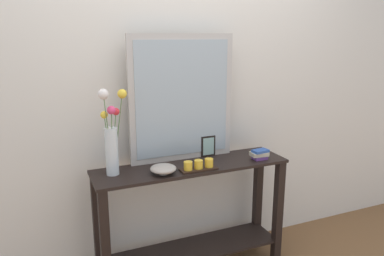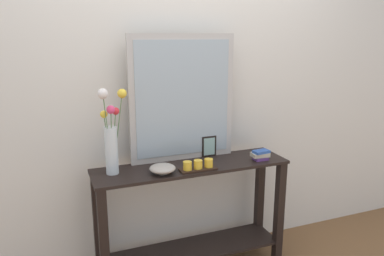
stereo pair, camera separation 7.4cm
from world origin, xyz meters
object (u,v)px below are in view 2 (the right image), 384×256
(mirror_leaning, at_px, (183,99))
(tall_vase_left, at_px, (111,137))
(picture_frame_small, at_px, (209,146))
(candle_tray, at_px, (198,166))
(console_table, at_px, (192,210))
(decorative_bowl, at_px, (163,168))
(book_stack, at_px, (260,155))

(mirror_leaning, bearing_deg, tall_vase_left, -167.92)
(picture_frame_small, bearing_deg, candle_tray, -127.57)
(console_table, height_order, candle_tray, candle_tray)
(console_table, relative_size, tall_vase_left, 2.43)
(candle_tray, distance_m, decorative_bowl, 0.23)
(mirror_leaning, relative_size, candle_tray, 3.53)
(tall_vase_left, distance_m, candle_tray, 0.58)
(console_table, bearing_deg, tall_vase_left, 176.41)
(mirror_leaning, bearing_deg, picture_frame_small, -4.27)
(tall_vase_left, relative_size, picture_frame_small, 3.67)
(mirror_leaning, distance_m, tall_vase_left, 0.56)
(console_table, bearing_deg, mirror_leaning, 94.41)
(decorative_bowl, distance_m, book_stack, 0.71)
(tall_vase_left, height_order, picture_frame_small, tall_vase_left)
(tall_vase_left, height_order, candle_tray, tall_vase_left)
(console_table, xyz_separation_m, tall_vase_left, (-0.52, 0.03, 0.57))
(mirror_leaning, distance_m, decorative_bowl, 0.51)
(console_table, height_order, book_stack, book_stack)
(decorative_bowl, bearing_deg, console_table, 19.15)
(tall_vase_left, xyz_separation_m, book_stack, (1.01, -0.11, -0.20))
(picture_frame_small, bearing_deg, decorative_bowl, -153.25)
(mirror_leaning, distance_m, candle_tray, 0.47)
(decorative_bowl, bearing_deg, picture_frame_small, 26.75)
(candle_tray, bearing_deg, console_table, 90.30)
(tall_vase_left, bearing_deg, candle_tray, -15.01)
(tall_vase_left, distance_m, decorative_bowl, 0.37)
(console_table, bearing_deg, candle_tray, -89.70)
(console_table, xyz_separation_m, decorative_bowl, (-0.23, -0.08, 0.37))
(candle_tray, xyz_separation_m, picture_frame_small, (0.18, 0.23, 0.05))
(mirror_leaning, xyz_separation_m, book_stack, (0.49, -0.22, -0.39))
(book_stack, bearing_deg, decorative_bowl, -179.86)
(mirror_leaning, bearing_deg, decorative_bowl, -134.74)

